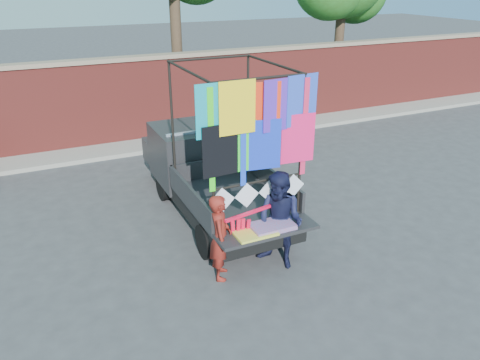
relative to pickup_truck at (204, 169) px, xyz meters
name	(u,v)px	position (x,y,z in m)	size (l,w,h in m)	color
ground	(264,239)	(0.47, -1.99, -0.85)	(90.00, 90.00, 0.00)	#38383A
brick_wall	(160,97)	(0.47, 5.01, 0.48)	(30.00, 0.45, 2.61)	maroon
curb	(169,142)	(0.47, 4.31, -0.79)	(30.00, 1.20, 0.12)	gray
pickup_truck	(204,169)	(0.00, 0.00, 0.00)	(2.12, 5.32, 3.35)	black
woman	(220,237)	(-0.78, -2.75, -0.08)	(0.56, 0.37, 1.54)	maroon
man	(280,221)	(0.30, -2.86, 0.04)	(0.86, 0.67, 1.77)	#161837
streamer_bundle	(245,225)	(-0.35, -2.82, 0.08)	(1.05, 0.26, 0.72)	#F00D33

